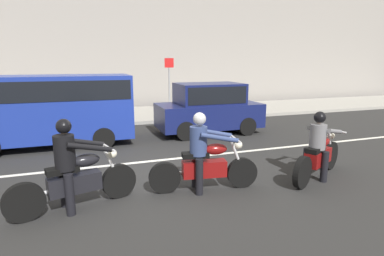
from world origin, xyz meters
The scene contains 10 objects.
ground_plane centered at (0.00, 0.00, 0.00)m, with size 80.00×80.00×0.00m, color #252525.
sidewalk_slab centered at (0.00, 8.00, 0.07)m, with size 40.00×4.40×0.14m, color #99968E.
building_facade centered at (0.00, 11.40, 5.04)m, with size 40.00×1.40×10.07m, color gray.
lane_marking_stripe centered at (0.68, 0.90, 0.00)m, with size 18.00×0.14×0.01m, color silver.
motorcycle_with_rider_denim_blue centered at (0.47, -1.27, 0.65)m, with size 2.20×0.75×1.58m.
motorcycle_with_rider_gray centered at (3.09, -1.47, 0.62)m, with size 2.05×1.19×1.51m.
motorcycle_with_rider_black_leather centered at (-1.95, -1.28, 0.66)m, with size 2.20×0.87×1.61m.
parked_van_cobalt_blue centered at (-2.71, 3.46, 1.25)m, with size 4.81×1.96×2.14m.
parked_hatchback_navy centered at (2.52, 3.47, 0.93)m, with size 3.68×1.76×1.80m.
street_sign_post centered at (2.22, 7.79, 1.72)m, with size 0.44×0.08×2.61m.
Camera 1 is at (-1.66, -6.70, 2.52)m, focal length 28.88 mm.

